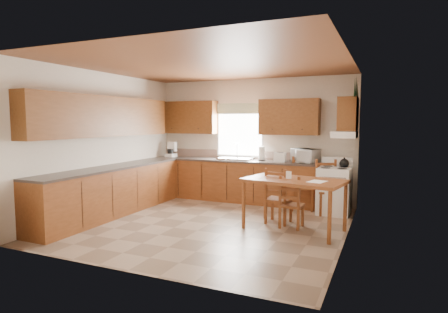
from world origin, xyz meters
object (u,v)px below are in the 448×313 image
at_px(dining_table, 294,205).
at_px(chair_near_right, 279,196).
at_px(stove, 334,191).
at_px(chair_far_right, 328,188).
at_px(chair_near_left, 292,201).
at_px(microwave, 305,156).
at_px(chair_far_left, 302,184).

relative_size(dining_table, chair_near_right, 1.62).
bearing_deg(chair_near_right, stove, -122.72).
height_order(dining_table, chair_far_right, chair_far_right).
xyz_separation_m(stove, chair_near_left, (-0.53, -1.24, 0.00)).
bearing_deg(chair_near_right, dining_table, 142.57).
bearing_deg(stove, chair_near_right, -124.96).
xyz_separation_m(microwave, dining_table, (0.17, -1.70, -0.65)).
bearing_deg(chair_far_right, chair_far_left, 138.16).
bearing_deg(chair_far_left, microwave, 76.16).
relative_size(dining_table, chair_near_left, 1.78).
distance_m(dining_table, chair_far_left, 1.47).
relative_size(microwave, chair_near_left, 0.55).
bearing_deg(dining_table, chair_near_right, 148.41).
distance_m(dining_table, chair_near_right, 0.46).
relative_size(stove, chair_far_left, 0.84).
xyz_separation_m(stove, chair_far_left, (-0.64, 0.10, 0.08)).
height_order(microwave, chair_near_left, microwave).
bearing_deg(chair_near_right, chair_near_left, 151.25).
distance_m(chair_near_right, chair_far_left, 1.17).
height_order(stove, chair_near_right, chair_near_right).
relative_size(microwave, dining_table, 0.31).
height_order(stove, chair_near_left, chair_near_left).
relative_size(stove, dining_table, 0.56).
bearing_deg(dining_table, stove, 81.49).
bearing_deg(chair_near_left, dining_table, 119.89).
distance_m(chair_near_left, chair_near_right, 0.33).
distance_m(dining_table, chair_near_left, 0.14).
bearing_deg(chair_far_right, stove, 4.19).
xyz_separation_m(chair_far_left, chair_far_right, (0.53, -0.16, -0.01)).
distance_m(microwave, chair_far_left, 0.59).
relative_size(chair_near_left, chair_near_right, 0.91).
bearing_deg(chair_far_right, chair_near_left, -134.44).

